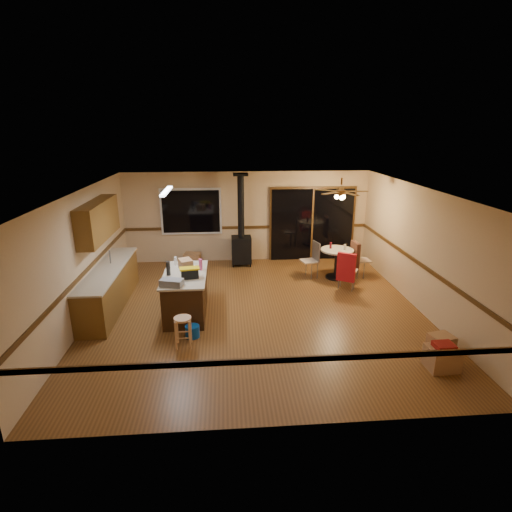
{
  "coord_description": "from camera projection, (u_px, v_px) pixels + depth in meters",
  "views": [
    {
      "loc": [
        -0.64,
        -7.8,
        3.79
      ],
      "look_at": [
        0.0,
        0.3,
        1.15
      ],
      "focal_mm": 28.0,
      "sensor_mm": 36.0,
      "label": 1
    }
  ],
  "objects": [
    {
      "name": "floor",
      "position": [
        257.0,
        311.0,
        8.62
      ],
      "size": [
        7.0,
        7.0,
        0.0
      ],
      "primitive_type": "plane",
      "color": "brown",
      "rests_on": "ground"
    },
    {
      "name": "ceiling",
      "position": [
        257.0,
        190.0,
        7.81
      ],
      "size": [
        7.0,
        7.0,
        0.0
      ],
      "primitive_type": "plane",
      "rotation": [
        3.14,
        0.0,
        0.0
      ],
      "color": "silver",
      "rests_on": "ground"
    },
    {
      "name": "wall_back",
      "position": [
        247.0,
        217.0,
        11.53
      ],
      "size": [
        7.0,
        0.0,
        7.0
      ],
      "primitive_type": "plane",
      "rotation": [
        1.57,
        0.0,
        0.0
      ],
      "color": "tan",
      "rests_on": "ground"
    },
    {
      "name": "wall_front",
      "position": [
        280.0,
        340.0,
        4.9
      ],
      "size": [
        7.0,
        0.0,
        7.0
      ],
      "primitive_type": "plane",
      "rotation": [
        -1.57,
        0.0,
        0.0
      ],
      "color": "tan",
      "rests_on": "ground"
    },
    {
      "name": "wall_left",
      "position": [
        82.0,
        258.0,
        7.95
      ],
      "size": [
        0.0,
        7.0,
        7.0
      ],
      "primitive_type": "plane",
      "rotation": [
        1.57,
        0.0,
        1.57
      ],
      "color": "tan",
      "rests_on": "ground"
    },
    {
      "name": "wall_right",
      "position": [
        421.0,
        250.0,
        8.48
      ],
      "size": [
        0.0,
        7.0,
        7.0
      ],
      "primitive_type": "plane",
      "rotation": [
        1.57,
        0.0,
        -1.57
      ],
      "color": "tan",
      "rests_on": "ground"
    },
    {
      "name": "chair_rail",
      "position": [
        257.0,
        267.0,
        8.31
      ],
      "size": [
        7.0,
        7.0,
        0.08
      ],
      "primitive_type": null,
      "color": "#462C11",
      "rests_on": "ground"
    },
    {
      "name": "window",
      "position": [
        191.0,
        211.0,
        11.3
      ],
      "size": [
        1.72,
        0.1,
        1.32
      ],
      "primitive_type": "cube",
      "color": "black",
      "rests_on": "ground"
    },
    {
      "name": "sliding_door",
      "position": [
        312.0,
        225.0,
        11.7
      ],
      "size": [
        2.52,
        0.1,
        2.1
      ],
      "primitive_type": "cube",
      "color": "black",
      "rests_on": "ground"
    },
    {
      "name": "lower_cabinets",
      "position": [
        110.0,
        288.0,
        8.72
      ],
      "size": [
        0.6,
        3.0,
        0.86
      ],
      "primitive_type": "cube",
      "color": "brown",
      "rests_on": "ground"
    },
    {
      "name": "countertop",
      "position": [
        107.0,
        269.0,
        8.58
      ],
      "size": [
        0.64,
        3.04,
        0.04
      ],
      "primitive_type": "cube",
      "color": "#BBAD91",
      "rests_on": "lower_cabinets"
    },
    {
      "name": "upper_cabinets",
      "position": [
        98.0,
        220.0,
        8.44
      ],
      "size": [
        0.35,
        2.0,
        0.8
      ],
      "primitive_type": "cube",
      "color": "brown",
      "rests_on": "ground"
    },
    {
      "name": "kitchen_island",
      "position": [
        186.0,
        294.0,
        8.36
      ],
      "size": [
        0.88,
        1.68,
        0.9
      ],
      "color": "#361F0D",
      "rests_on": "ground"
    },
    {
      "name": "wood_stove",
      "position": [
        241.0,
        240.0,
        11.27
      ],
      "size": [
        0.55,
        0.5,
        2.52
      ],
      "color": "black",
      "rests_on": "ground"
    },
    {
      "name": "ceiling_fan",
      "position": [
        341.0,
        194.0,
        9.83
      ],
      "size": [
        0.24,
        0.24,
        0.55
      ],
      "color": "brown",
      "rests_on": "ceiling"
    },
    {
      "name": "fluorescent_strip",
      "position": [
        166.0,
        191.0,
        7.97
      ],
      "size": [
        0.1,
        1.2,
        0.04
      ],
      "primitive_type": "cube",
      "color": "white",
      "rests_on": "ceiling"
    },
    {
      "name": "toolbox_grey",
      "position": [
        172.0,
        283.0,
        7.58
      ],
      "size": [
        0.47,
        0.34,
        0.13
      ],
      "primitive_type": "cube",
      "rotation": [
        0.0,
        0.0,
        -0.28
      ],
      "color": "slate",
      "rests_on": "kitchen_island"
    },
    {
      "name": "toolbox_black",
      "position": [
        190.0,
        274.0,
        7.97
      ],
      "size": [
        0.36,
        0.23,
        0.19
      ],
      "primitive_type": "cube",
      "rotation": [
        0.0,
        0.0,
        0.17
      ],
      "color": "black",
      "rests_on": "kitchen_island"
    },
    {
      "name": "toolbox_yellow_lid",
      "position": [
        189.0,
        268.0,
        7.93
      ],
      "size": [
        0.42,
        0.27,
        0.03
      ],
      "primitive_type": "cube",
      "rotation": [
        0.0,
        0.0,
        0.17
      ],
      "color": "gold",
      "rests_on": "toolbox_black"
    },
    {
      "name": "box_on_island",
      "position": [
        186.0,
        264.0,
        8.45
      ],
      "size": [
        0.35,
        0.4,
        0.22
      ],
      "primitive_type": "cube",
      "rotation": [
        0.0,
        0.0,
        0.36
      ],
      "color": "#986B43",
      "rests_on": "kitchen_island"
    },
    {
      "name": "bottle_dark",
      "position": [
        168.0,
        268.0,
        8.11
      ],
      "size": [
        0.11,
        0.11,
        0.29
      ],
      "primitive_type": "cylinder",
      "rotation": [
        0.0,
        0.0,
        -0.4
      ],
      "color": "black",
      "rests_on": "kitchen_island"
    },
    {
      "name": "bottle_pink",
      "position": [
        201.0,
        265.0,
        8.41
      ],
      "size": [
        0.1,
        0.1,
        0.24
      ],
      "primitive_type": "cylinder",
      "rotation": [
        0.0,
        0.0,
        0.33
      ],
      "color": "#D84C8C",
      "rests_on": "kitchen_island"
    },
    {
      "name": "bottle_white",
      "position": [
        176.0,
        261.0,
        8.71
      ],
      "size": [
        0.08,
        0.08,
        0.19
      ],
      "primitive_type": "cylinder",
      "rotation": [
        0.0,
        0.0,
        -0.27
      ],
      "color": "white",
      "rests_on": "kitchen_island"
    },
    {
      "name": "bar_stool",
      "position": [
        183.0,
        332.0,
        7.16
      ],
      "size": [
        0.34,
        0.34,
        0.57
      ],
      "primitive_type": "cylinder",
      "rotation": [
        0.0,
        0.0,
        -0.1
      ],
      "color": "tan",
      "rests_on": "floor"
    },
    {
      "name": "blue_bucket",
      "position": [
        192.0,
        331.0,
        7.52
      ],
      "size": [
        0.36,
        0.36,
        0.23
      ],
      "primitive_type": "cylinder",
      "rotation": [
        0.0,
        0.0,
        0.42
      ],
      "color": "#0C49AC",
      "rests_on": "floor"
    },
    {
      "name": "dining_table",
      "position": [
        337.0,
        259.0,
        10.35
      ],
      "size": [
        0.84,
        0.84,
        0.78
      ],
      "color": "black",
      "rests_on": "ground"
    },
    {
      "name": "glass_red",
      "position": [
        331.0,
        245.0,
        10.33
      ],
      "size": [
        0.07,
        0.07,
        0.16
      ],
      "primitive_type": "cylinder",
      "rotation": [
        0.0,
        0.0,
        0.22
      ],
      "color": "#590C14",
      "rests_on": "dining_table"
    },
    {
      "name": "glass_cream",
      "position": [
        345.0,
        247.0,
        10.22
      ],
      "size": [
        0.08,
        0.08,
        0.14
      ],
      "primitive_type": "cylinder",
      "rotation": [
        0.0,
        0.0,
        0.35
      ],
      "color": "beige",
      "rests_on": "dining_table"
    },
    {
      "name": "chair_left",
      "position": [
        313.0,
        255.0,
        10.4
      ],
      "size": [
        0.49,
        0.48,
        0.51
      ],
      "color": "tan",
      "rests_on": "ground"
    },
    {
      "name": "chair_near",
      "position": [
        347.0,
        267.0,
        9.52
      ],
      "size": [
        0.6,
        0.61,
        0.7
      ],
      "color": "tan",
      "rests_on": "ground"
    },
    {
      "name": "chair_right",
      "position": [
        356.0,
        255.0,
        10.4
      ],
      "size": [
        0.49,
        0.45,
        0.7
      ],
      "color": "tan",
      "rests_on": "ground"
    },
    {
      "name": "box_under_window",
      "position": [
        192.0,
        259.0,
        11.38
      ],
      "size": [
        0.51,
        0.43,
        0.36
      ],
      "primitive_type": "cube",
      "rotation": [
        0.0,
        0.0,
        -0.16
      ],
      "color": "#986B43",
      "rests_on": "floor"
    },
    {
      "name": "box_corner_a",
      "position": [
        442.0,
        358.0,
        6.52
      ],
      "size": [
        0.5,
        0.43,
        0.37
      ],
      "primitive_type": "cube",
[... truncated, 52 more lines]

